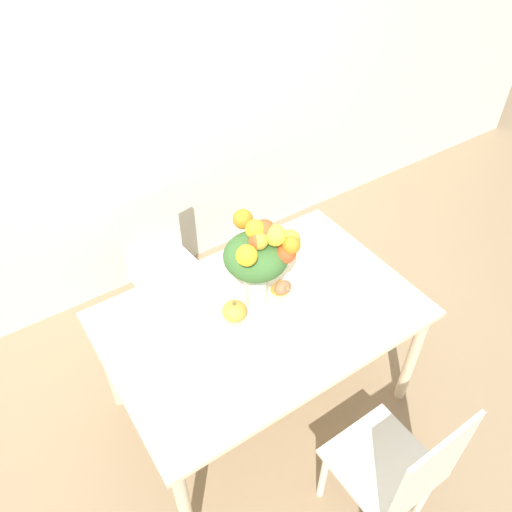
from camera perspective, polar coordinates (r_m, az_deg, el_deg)
The scene contains 8 objects.
ground_plane at distance 3.10m, azimuth 0.52°, elevation -15.86°, with size 12.00×12.00×0.00m, color #8E7556.
wall_back at distance 3.13m, azimuth -14.05°, elevation 17.00°, with size 8.00×0.06×2.70m.
dining_table at distance 2.54m, azimuth 0.62°, elevation -7.78°, with size 1.53×1.01×0.77m.
flower_vase at distance 2.32m, azimuth 0.36°, elevation 0.07°, with size 0.38×0.35×0.51m.
pumpkin at distance 2.42m, azimuth -2.47°, elevation -6.29°, with size 0.12×0.12×0.11m.
turkey_figurine at distance 2.55m, azimuth 2.89°, elevation -3.41°, with size 0.10×0.13×0.08m.
dining_chair_near_window at distance 3.16m, azimuth -10.37°, elevation -1.06°, with size 0.46×0.46×0.97m.
dining_chair_far_side at distance 2.42m, azimuth 15.83°, elevation -22.64°, with size 0.43×0.43×0.97m.
Camera 1 is at (-0.92, -1.34, 2.63)m, focal length 35.00 mm.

